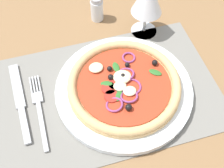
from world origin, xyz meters
TOP-DOWN VIEW (x-y plane):
  - ground_plane at (0.00, 0.00)cm, footprint 190.00×140.00cm
  - placemat at (0.00, 0.00)cm, footprint 47.00×30.57cm
  - plate at (3.35, -0.89)cm, footprint 28.90×28.90cm
  - pizza at (3.33, -0.87)cm, footprint 23.56×23.56cm
  - fork at (-14.60, 0.20)cm, footprint 2.21×18.01cm
  - knife at (-18.20, 2.82)cm, footprint 2.68×20.06cm
  - pepper_shaker at (3.66, 22.72)cm, footprint 3.20×3.20cm

SIDE VIEW (x-z plane):
  - ground_plane at x=0.00cm, z-range -2.40..0.00cm
  - placemat at x=0.00cm, z-range 0.00..0.40cm
  - fork at x=-14.60cm, z-range 0.40..0.84cm
  - knife at x=-18.20cm, z-range 0.35..0.96cm
  - plate at x=3.35cm, z-range 0.40..1.88cm
  - pizza at x=3.33cm, z-range 1.63..4.31cm
  - pepper_shaker at x=3.66cm, z-range -0.10..6.60cm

